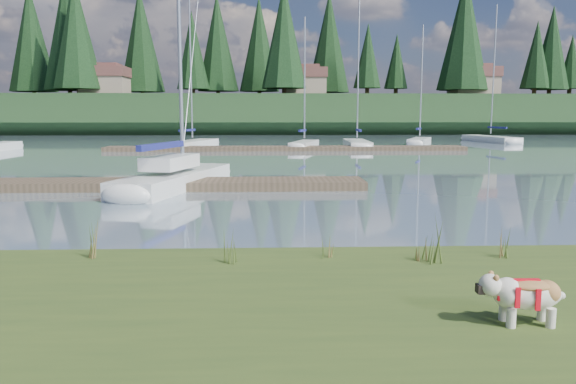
{
  "coord_description": "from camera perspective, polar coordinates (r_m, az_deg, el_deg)",
  "views": [
    {
      "loc": [
        0.55,
        -10.81,
        2.59
      ],
      "look_at": [
        0.95,
        -0.5,
        1.16
      ],
      "focal_mm": 35.0,
      "sensor_mm": 36.0,
      "label": 1
    }
  ],
  "objects": [
    {
      "name": "weed_0",
      "position": [
        8.59,
        -6.04,
        -5.72
      ],
      "size": [
        0.17,
        0.14,
        0.55
      ],
      "color": "#475B23",
      "rests_on": "bank"
    },
    {
      "name": "sailboat_bg_3",
      "position": [
        45.42,
        6.93,
        4.96
      ],
      "size": [
        2.03,
        8.21,
        11.94
      ],
      "rotation": [
        0.0,
        0.0,
        1.52
      ],
      "color": "white",
      "rests_on": "ground"
    },
    {
      "name": "weed_3",
      "position": [
        9.35,
        -19.14,
        -4.77
      ],
      "size": [
        0.17,
        0.14,
        0.63
      ],
      "color": "#475B23",
      "rests_on": "bank"
    },
    {
      "name": "ridge",
      "position": [
        83.81,
        -2.61,
        7.8
      ],
      "size": [
        200.0,
        20.0,
        5.0
      ],
      "primitive_type": "cube",
      "color": "black",
      "rests_on": "ground"
    },
    {
      "name": "conifer_3",
      "position": [
        83.98,
        -9.71,
        14.02
      ],
      "size": [
        4.84,
        4.84,
        12.25
      ],
      "color": "#382619",
      "rests_on": "ridge"
    },
    {
      "name": "conifer_4",
      "position": [
        77.56,
        -0.4,
        15.66
      ],
      "size": [
        6.16,
        6.16,
        15.1
      ],
      "color": "#382619",
      "rests_on": "ridge"
    },
    {
      "name": "conifer_5",
      "position": [
        82.5,
        8.11,
        13.53
      ],
      "size": [
        3.96,
        3.96,
        10.35
      ],
      "color": "#382619",
      "rests_on": "ridge"
    },
    {
      "name": "ground",
      "position": [
        40.89,
        -2.99,
        4.23
      ],
      "size": [
        200.0,
        200.0,
        0.0
      ],
      "primitive_type": "plane",
      "color": "gray",
      "rests_on": "ground"
    },
    {
      "name": "sailboat_bg_1",
      "position": [
        45.72,
        -9.32,
        4.93
      ],
      "size": [
        3.78,
        8.77,
        12.78
      ],
      "rotation": [
        0.0,
        0.0,
        1.32
      ],
      "color": "white",
      "rests_on": "ground"
    },
    {
      "name": "conifer_2",
      "position": [
        83.57,
        -20.72,
        14.91
      ],
      "size": [
        6.6,
        6.6,
        16.05
      ],
      "color": "#382619",
      "rests_on": "ridge"
    },
    {
      "name": "bank",
      "position": [
        5.41,
        -8.24,
        -18.74
      ],
      "size": [
        60.0,
        9.0,
        0.35
      ],
      "primitive_type": "cube",
      "color": "#384B1C",
      "rests_on": "ground"
    },
    {
      "name": "house_1",
      "position": [
        82.13,
        1.63,
        11.17
      ],
      "size": [
        6.3,
        5.3,
        4.65
      ],
      "color": "gray",
      "rests_on": "ridge"
    },
    {
      "name": "mud_lip",
      "position": [
        9.56,
        -5.47,
        -7.45
      ],
      "size": [
        60.0,
        0.5,
        0.14
      ],
      "primitive_type": "cube",
      "color": "#33281C",
      "rests_on": "ground"
    },
    {
      "name": "dock_near",
      "position": [
        20.47,
        -15.04,
        0.75
      ],
      "size": [
        16.0,
        2.0,
        0.3
      ],
      "primitive_type": "cube",
      "color": "#4C3D2C",
      "rests_on": "ground"
    },
    {
      "name": "weed_2",
      "position": [
        8.81,
        14.71,
        -5.02
      ],
      "size": [
        0.17,
        0.14,
        0.75
      ],
      "color": "#475B23",
      "rests_on": "bank"
    },
    {
      "name": "sailboat_main",
      "position": [
        20.95,
        -10.69,
        1.79
      ],
      "size": [
        3.63,
        8.32,
        11.83
      ],
      "rotation": [
        0.0,
        0.0,
        1.31
      ],
      "color": "white",
      "rests_on": "ground"
    },
    {
      "name": "weed_1",
      "position": [
        8.9,
        4.05,
        -5.62
      ],
      "size": [
        0.17,
        0.14,
        0.4
      ],
      "color": "#475B23",
      "rests_on": "bank"
    },
    {
      "name": "sailboat_bg_2",
      "position": [
        43.74,
        1.82,
        4.91
      ],
      "size": [
        2.91,
        6.61,
        9.94
      ],
      "rotation": [
        0.0,
        0.0,
        1.31
      ],
      "color": "white",
      "rests_on": "ground"
    },
    {
      "name": "conifer_6",
      "position": [
        84.23,
        17.47,
        15.3
      ],
      "size": [
        7.04,
        7.04,
        17.0
      ],
      "color": "#382619",
      "rests_on": "ridge"
    },
    {
      "name": "sailboat_bg_4",
      "position": [
        50.46,
        13.3,
        5.09
      ],
      "size": [
        3.82,
        6.83,
        10.2
      ],
      "rotation": [
        0.0,
        0.0,
        1.18
      ],
      "color": "white",
      "rests_on": "ground"
    },
    {
      "name": "house_0",
      "position": [
        84.03,
        -18.1,
        10.71
      ],
      "size": [
        6.3,
        5.3,
        4.65
      ],
      "color": "gray",
      "rests_on": "ridge"
    },
    {
      "name": "house_2",
      "position": [
        85.2,
        18.34,
        10.66
      ],
      "size": [
        6.3,
        5.3,
        4.65
      ],
      "color": "gray",
      "rests_on": "ridge"
    },
    {
      "name": "conifer_7",
      "position": [
        92.21,
        25.22,
        13.12
      ],
      "size": [
        5.28,
        5.28,
        13.2
      ],
      "color": "#382619",
      "rests_on": "ridge"
    },
    {
      "name": "sailboat_bg_5",
      "position": [
        57.47,
        19.48,
        5.16
      ],
      "size": [
        2.98,
        9.17,
        12.76
      ],
      "rotation": [
        0.0,
        0.0,
        1.71
      ],
      "color": "white",
      "rests_on": "ground"
    },
    {
      "name": "weed_5",
      "position": [
        9.54,
        21.15,
        -4.85
      ],
      "size": [
        0.17,
        0.14,
        0.54
      ],
      "color": "#475B23",
      "rests_on": "bank"
    },
    {
      "name": "bulldog",
      "position": [
        6.62,
        22.98,
        -9.41
      ],
      "size": [
        0.92,
        0.42,
        0.55
      ],
      "rotation": [
        0.0,
        0.0,
        3.1
      ],
      "color": "silver",
      "rests_on": "bank"
    },
    {
      "name": "dock_far",
      "position": [
        40.91,
        -0.18,
        4.45
      ],
      "size": [
        26.0,
        2.2,
        0.3
      ],
      "primitive_type": "cube",
      "color": "#4C3D2C",
      "rests_on": "ground"
    },
    {
      "name": "weed_4",
      "position": [
        8.96,
        13.48,
        -5.66
      ],
      "size": [
        0.17,
        0.14,
        0.42
      ],
      "color": "#475B23",
      "rests_on": "bank"
    }
  ]
}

